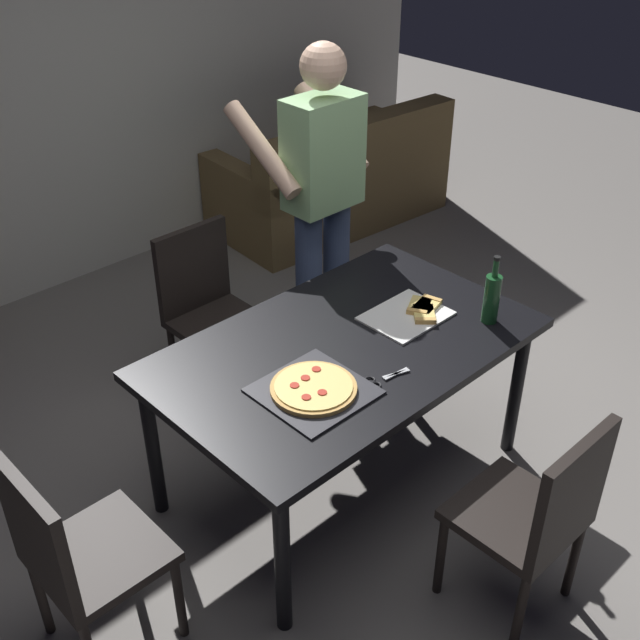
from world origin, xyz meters
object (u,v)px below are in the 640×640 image
at_px(chair_far_side, 207,304).
at_px(couch, 334,183).
at_px(chair_near_camera, 538,512).
at_px(wine_bottle, 492,297).
at_px(dining_table, 345,358).
at_px(person_serving_pizza, 321,195).
at_px(pepperoni_pizza_on_tray, 314,389).
at_px(kitchen_scissors, 381,379).
at_px(chair_left_end, 74,552).

xyz_separation_m(chair_far_side, couch, (1.90, 1.01, -0.21)).
height_order(chair_near_camera, wine_bottle, wine_bottle).
height_order(dining_table, person_serving_pizza, person_serving_pizza).
height_order(pepperoni_pizza_on_tray, kitchen_scissors, pepperoni_pizza_on_tray).
distance_m(chair_far_side, couch, 2.16).
height_order(chair_far_side, person_serving_pizza, person_serving_pizza).
bearing_deg(chair_far_side, couch, 27.98).
distance_m(couch, kitchen_scissors, 3.03).
distance_m(chair_near_camera, person_serving_pizza, 1.90).
bearing_deg(wine_bottle, person_serving_pizza, 89.72).
bearing_deg(wine_bottle, pepperoni_pizza_on_tray, 169.94).
bearing_deg(person_serving_pizza, chair_near_camera, -108.62).
bearing_deg(kitchen_scissors, pepperoni_pizza_on_tray, 151.86).
relative_size(person_serving_pizza, wine_bottle, 5.54).
distance_m(couch, wine_bottle, 2.70).
bearing_deg(chair_left_end, person_serving_pizza, 22.05).
bearing_deg(person_serving_pizza, wine_bottle, -90.28).
bearing_deg(kitchen_scissors, dining_table, 74.70).
distance_m(dining_table, chair_far_side, 0.99).
bearing_deg(person_serving_pizza, chair_far_side, 159.41).
height_order(couch, person_serving_pizza, person_serving_pizza).
bearing_deg(dining_table, pepperoni_pizza_on_tray, -155.23).
distance_m(couch, pepperoni_pizza_on_tray, 3.11).
bearing_deg(kitchen_scissors, chair_far_side, 86.57).
distance_m(pepperoni_pizza_on_tray, kitchen_scissors, 0.27).
bearing_deg(chair_near_camera, kitchen_scissors, 96.07).
distance_m(dining_table, person_serving_pizza, 1.01).
xyz_separation_m(chair_near_camera, wine_bottle, (0.58, 0.68, 0.36)).
bearing_deg(pepperoni_pizza_on_tray, person_serving_pizza, 45.11).
bearing_deg(kitchen_scissors, person_serving_pizza, 57.41).
height_order(chair_far_side, wine_bottle, wine_bottle).
bearing_deg(wine_bottle, dining_table, 152.33).
relative_size(dining_table, kitchen_scissors, 8.10).
bearing_deg(chair_near_camera, chair_far_side, 90.00).
distance_m(chair_far_side, chair_left_end, 1.62).
relative_size(dining_table, couch, 0.92).
height_order(couch, wine_bottle, wine_bottle).
bearing_deg(pepperoni_pizza_on_tray, chair_far_side, 74.33).
bearing_deg(pepperoni_pizza_on_tray, wine_bottle, -10.06).
xyz_separation_m(dining_table, chair_near_camera, (-0.00, -0.98, -0.17)).
bearing_deg(couch, wine_bottle, -119.85).
xyz_separation_m(dining_table, kitchen_scissors, (-0.08, -0.27, 0.08)).
bearing_deg(couch, pepperoni_pizza_on_tray, -136.04).
distance_m(chair_far_side, pepperoni_pizza_on_tray, 1.20).
height_order(dining_table, chair_far_side, chair_far_side).
xyz_separation_m(chair_left_end, wine_bottle, (1.87, -0.30, 0.36)).
bearing_deg(person_serving_pizza, chair_left_end, -157.95).
bearing_deg(chair_left_end, kitchen_scissors, -12.74).
height_order(chair_left_end, kitchen_scissors, chair_left_end).
xyz_separation_m(chair_left_end, pepperoni_pizza_on_tray, (0.97, -0.15, 0.25)).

